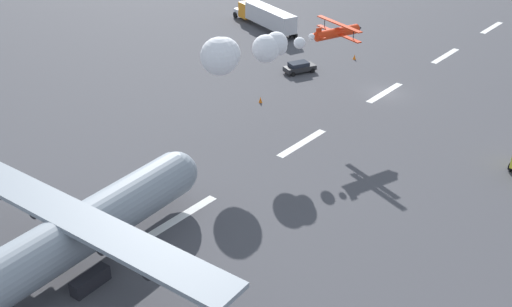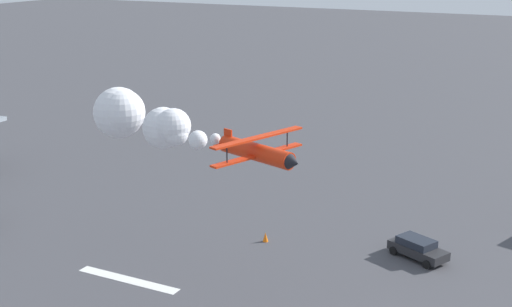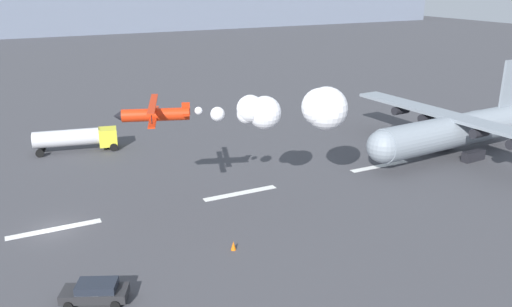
{
  "view_description": "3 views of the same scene",
  "coord_description": "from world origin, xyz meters",
  "px_view_note": "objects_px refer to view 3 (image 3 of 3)",
  "views": [
    {
      "loc": [
        66.45,
        33.88,
        31.18
      ],
      "look_at": [
        25.89,
        0.0,
        2.02
      ],
      "focal_mm": 42.93,
      "sensor_mm": 36.0,
      "label": 1
    },
    {
      "loc": [
        -10.42,
        36.03,
        22.03
      ],
      "look_at": [
        9.19,
        -2.03,
        9.72
      ],
      "focal_mm": 50.34,
      "sensor_mm": 36.0,
      "label": 2
    },
    {
      "loc": [
        -2.45,
        -44.74,
        21.08
      ],
      "look_at": [
        18.79,
        -2.13,
        4.86
      ],
      "focal_mm": 36.45,
      "sensor_mm": 36.0,
      "label": 3
    }
  ],
  "objects_px": {
    "followme_car_yellow": "(95,291)",
    "fuel_tanker_truck": "(77,138)",
    "stunt_biplane_red": "(294,109)",
    "traffic_cone_far": "(233,246)",
    "cargo_transport_plane": "(448,131)"
  },
  "relations": [
    {
      "from": "fuel_tanker_truck",
      "to": "followme_car_yellow",
      "type": "xyz_separation_m",
      "value": [
        -3.96,
        -34.29,
        -0.94
      ]
    },
    {
      "from": "cargo_transport_plane",
      "to": "fuel_tanker_truck",
      "type": "xyz_separation_m",
      "value": [
        -39.95,
        22.73,
        -1.61
      ]
    },
    {
      "from": "stunt_biplane_red",
      "to": "followme_car_yellow",
      "type": "relative_size",
      "value": 4.15
    },
    {
      "from": "cargo_transport_plane",
      "to": "fuel_tanker_truck",
      "type": "distance_m",
      "value": 45.99
    },
    {
      "from": "followme_car_yellow",
      "to": "fuel_tanker_truck",
      "type": "bearing_deg",
      "value": 83.42
    },
    {
      "from": "fuel_tanker_truck",
      "to": "traffic_cone_far",
      "type": "xyz_separation_m",
      "value": [
        7.37,
        -31.95,
        -1.38
      ]
    },
    {
      "from": "followme_car_yellow",
      "to": "stunt_biplane_red",
      "type": "bearing_deg",
      "value": 19.34
    },
    {
      "from": "stunt_biplane_red",
      "to": "fuel_tanker_truck",
      "type": "xyz_separation_m",
      "value": [
        -15.43,
        27.49,
        -8.13
      ]
    },
    {
      "from": "stunt_biplane_red",
      "to": "followme_car_yellow",
      "type": "xyz_separation_m",
      "value": [
        -19.39,
        -6.8,
        -9.07
      ]
    },
    {
      "from": "stunt_biplane_red",
      "to": "traffic_cone_far",
      "type": "relative_size",
      "value": 26.42
    },
    {
      "from": "followme_car_yellow",
      "to": "cargo_transport_plane",
      "type": "bearing_deg",
      "value": 14.75
    },
    {
      "from": "stunt_biplane_red",
      "to": "traffic_cone_far",
      "type": "xyz_separation_m",
      "value": [
        -8.06,
        -4.46,
        -9.5
      ]
    },
    {
      "from": "cargo_transport_plane",
      "to": "traffic_cone_far",
      "type": "bearing_deg",
      "value": -164.2
    },
    {
      "from": "fuel_tanker_truck",
      "to": "followme_car_yellow",
      "type": "height_order",
      "value": "fuel_tanker_truck"
    },
    {
      "from": "cargo_transport_plane",
      "to": "traffic_cone_far",
      "type": "xyz_separation_m",
      "value": [
        -32.58,
        -9.22,
        -2.99
      ]
    }
  ]
}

